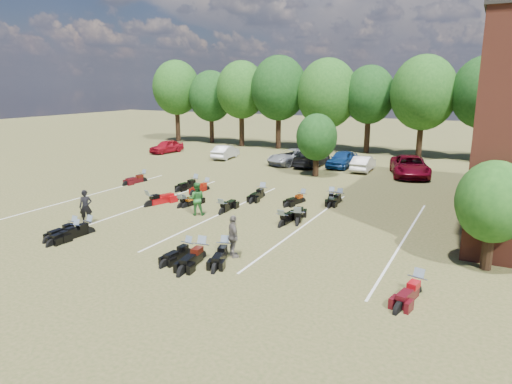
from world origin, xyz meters
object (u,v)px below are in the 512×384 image
Objects in this scene: motorcycle_0 at (76,236)px; motorcycle_3 at (225,256)px; motorcycle_14 at (144,182)px; person_grey at (233,236)px; car_4 at (342,159)px; person_black at (86,207)px; motorcycle_7 at (150,206)px; person_green at (197,199)px; car_0 at (167,146)px.

motorcycle_0 is 0.92× the size of motorcycle_3.
motorcycle_0 is at bearing -55.52° from motorcycle_14.
car_4 is at bearing -40.54° from person_grey.
motorcycle_14 is (-13.34, 10.22, 0.00)m from motorcycle_3.
car_4 is at bearing 73.55° from motorcycle_0.
person_black reaches higher than motorcycle_7.
car_4 is 17.08m from motorcycle_14.
motorcycle_14 is at bearing 125.26° from motorcycle_3.
person_green is 6.59m from motorcycle_0.
person_green is at bearing 1.53° from person_grey.
person_grey is at bearing 111.57° from person_green.
motorcycle_0 is at bearing 35.79° from person_green.
motorcycle_0 is at bearing -99.78° from car_4.
person_black is 0.72× the size of motorcycle_7.
person_black is 0.79× the size of motorcycle_14.
person_green is 0.74× the size of motorcycle_7.
motorcycle_0 is (13.21, -23.68, -0.68)m from car_0.
motorcycle_0 is at bearing 112.12° from motorcycle_7.
motorcycle_7 is (-6.38, -17.97, -0.73)m from car_4.
car_0 is 0.92× the size of car_4.
motorcycle_3 is (1.88, -22.87, -0.73)m from car_4.
car_0 reaches higher than motorcycle_0.
person_grey is 8.24m from motorcycle_0.
motorcycle_14 is (-5.60, 11.26, 0.00)m from motorcycle_0.
person_grey reaches higher than person_black.
person_black is 9.31m from person_grey.
person_green is 1.01× the size of person_grey.
person_grey is at bearing -44.19° from person_black.
person_grey reaches higher than car_4.
motorcycle_3 is (8.92, -0.72, -0.90)m from person_black.
person_black is at bearing -57.03° from motorcycle_14.
car_4 is at bearing -92.41° from motorcycle_7.
motorcycle_3 reaches higher than motorcycle_0.
person_green is at bearing -94.75° from car_4.
car_4 reaches higher than motorcycle_14.
person_black is 5.83m from person_green.
person_black is at bearing -52.83° from car_0.
person_grey is (21.32, -22.51, 0.24)m from car_0.
motorcycle_0 is (-5.86, -23.91, -0.73)m from car_4.
motorcycle_3 is (7.74, 1.05, 0.00)m from motorcycle_0.
motorcycle_0 is 12.58m from motorcycle_14.
person_grey is 0.74× the size of motorcycle_7.
person_grey is 9.90m from motorcycle_7.
motorcycle_14 is at bearing 113.76° from motorcycle_0.
car_4 is 2.34× the size of person_grey.
person_grey is at bearing 1.67° from motorcycle_3.
person_grey is at bearing -38.14° from car_0.
motorcycle_7 is at bearing -105.56° from car_4.
motorcycle_0 is at bearing 170.42° from motorcycle_3.
car_4 reaches higher than motorcycle_7.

